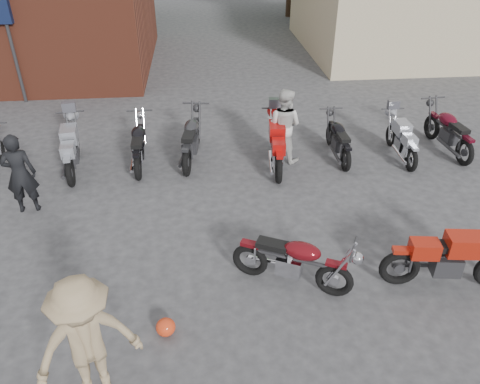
{
  "coord_description": "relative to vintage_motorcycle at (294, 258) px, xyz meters",
  "views": [
    {
      "loc": [
        -1.22,
        -4.86,
        5.43
      ],
      "look_at": [
        -0.54,
        2.39,
        0.9
      ],
      "focal_mm": 35.0,
      "sensor_mm": 36.0,
      "label": 1
    }
  ],
  "objects": [
    {
      "name": "ground",
      "position": [
        -0.19,
        -0.84,
        -0.57
      ],
      "size": [
        90.0,
        90.0,
        0.0
      ],
      "primitive_type": "plane",
      "color": "#353638"
    },
    {
      "name": "stucco_building",
      "position": [
        8.31,
        14.16,
        1.18
      ],
      "size": [
        10.0,
        8.0,
        3.5
      ],
      "primitive_type": "cube",
      "color": "tan",
      "rests_on": "ground"
    },
    {
      "name": "vintage_motorcycle",
      "position": [
        0.0,
        0.0,
        0.0
      ],
      "size": [
        2.05,
        1.43,
        1.14
      ],
      "primitive_type": null,
      "rotation": [
        0.0,
        0.0,
        -0.45
      ],
      "color": "#5B0B11",
      "rests_on": "ground"
    },
    {
      "name": "sportbike",
      "position": [
        2.53,
        -0.24,
        0.05
      ],
      "size": [
        2.19,
        0.97,
        1.23
      ],
      "primitive_type": null,
      "rotation": [
        0.0,
        0.0,
        -0.13
      ],
      "color": "#B2200E",
      "rests_on": "ground"
    },
    {
      "name": "helmet",
      "position": [
        -2.05,
        -0.85,
        -0.43
      ],
      "size": [
        0.33,
        0.33,
        0.27
      ],
      "primitive_type": "ellipsoid",
      "rotation": [
        0.0,
        0.0,
        -0.15
      ],
      "color": "red",
      "rests_on": "ground"
    },
    {
      "name": "person_dark",
      "position": [
        -5.0,
        2.71,
        0.28
      ],
      "size": [
        0.67,
        0.49,
        1.7
      ],
      "primitive_type": "imported",
      "rotation": [
        0.0,
        0.0,
        3.29
      ],
      "color": "black",
      "rests_on": "ground"
    },
    {
      "name": "person_light",
      "position": [
        0.59,
        4.47,
        0.33
      ],
      "size": [
        1.1,
        1.04,
        1.79
      ],
      "primitive_type": "imported",
      "rotation": [
        0.0,
        0.0,
        2.56
      ],
      "color": "silver",
      "rests_on": "ground"
    },
    {
      "name": "person_tan",
      "position": [
        -2.86,
        -1.8,
        0.41
      ],
      "size": [
        1.44,
        1.15,
        1.95
      ],
      "primitive_type": "imported",
      "rotation": [
        0.0,
        0.0,
        0.39
      ],
      "color": "#9B8460",
      "rests_on": "ground"
    },
    {
      "name": "row_bike_1",
      "position": [
        -4.42,
        4.41,
        0.04
      ],
      "size": [
        0.96,
        2.17,
        1.21
      ],
      "primitive_type": null,
      "rotation": [
        0.0,
        0.0,
        1.71
      ],
      "color": "gray",
      "rests_on": "ground"
    },
    {
      "name": "row_bike_2",
      "position": [
        -2.87,
        4.52,
        0.01
      ],
      "size": [
        0.7,
        1.99,
        1.15
      ],
      "primitive_type": null,
      "rotation": [
        0.0,
        0.0,
        1.59
      ],
      "color": "black",
      "rests_on": "ground"
    },
    {
      "name": "row_bike_3",
      "position": [
        -1.62,
        4.66,
        0.05
      ],
      "size": [
        1.01,
        2.2,
        1.23
      ],
      "primitive_type": null,
      "rotation": [
        0.0,
        0.0,
        1.42
      ],
      "color": "#262629",
      "rests_on": "ground"
    },
    {
      "name": "row_bike_4",
      "position": [
        0.38,
        4.15,
        0.04
      ],
      "size": [
        0.89,
        2.17,
        1.22
      ],
      "primitive_type": null,
      "rotation": [
        0.0,
        0.0,
        1.48
      ],
      "color": "#B8110F",
      "rests_on": "ground"
    },
    {
      "name": "row_bike_5",
      "position": [
        1.96,
        4.44,
        -0.03
      ],
      "size": [
        0.63,
        1.86,
        1.07
      ],
      "primitive_type": null,
      "rotation": [
        0.0,
        0.0,
        1.58
      ],
      "color": "black",
      "rests_on": "ground"
    },
    {
      "name": "row_bike_6",
      "position": [
        3.5,
        4.29,
        -0.03
      ],
      "size": [
        0.64,
        1.86,
        1.07
      ],
      "primitive_type": null,
      "rotation": [
        0.0,
        0.0,
        1.55
      ],
      "color": "#9699A3",
      "rests_on": "ground"
    },
    {
      "name": "row_bike_7",
      "position": [
        4.8,
        4.54,
        0.03
      ],
      "size": [
        0.86,
        2.13,
        1.2
      ],
      "primitive_type": null,
      "rotation": [
        0.0,
        0.0,
        1.66
      ],
      "color": "#4D0918",
      "rests_on": "ground"
    }
  ]
}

